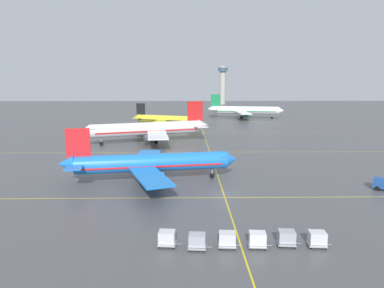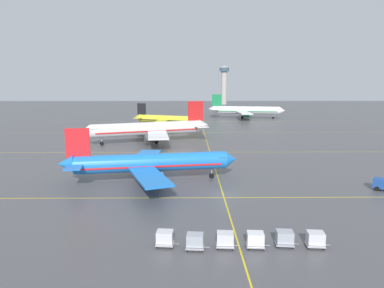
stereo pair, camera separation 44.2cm
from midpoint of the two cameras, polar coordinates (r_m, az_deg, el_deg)
The scene contains 13 objects.
ground_plane at distance 58.71m, azimuth 5.50°, elevation -8.45°, with size 600.00×600.00×0.00m, color #4C4C4F.
airliner_front_gate at distance 65.21m, azimuth -7.02°, elevation -3.21°, with size 34.47×29.42×10.73m.
airliner_second_row at distance 107.53m, azimuth -7.22°, elevation 2.56°, with size 40.43×34.60×12.92m.
airliner_third_row at distance 144.57m, azimuth -4.12°, elevation 4.22°, with size 31.38×26.87×10.06m.
airliner_far_left_stand at distance 182.91m, azimuth 9.19°, elevation 5.70°, with size 40.87×34.83×12.74m.
taxiway_markings at distance 110.90m, azimuth 2.61°, elevation 0.57°, with size 152.27×163.87×0.01m.
baggage_cart_row_leftmost at distance 40.73m, azimuth -4.33°, elevation -15.72°, with size 2.81×1.84×1.86m.
baggage_cart_row_second at distance 39.93m, azimuth 0.84°, elevation -16.26°, with size 2.81×1.84×1.86m.
baggage_cart_row_middle at distance 40.49m, azimuth 6.00°, elevation -15.92°, with size 2.81×1.84×1.86m.
baggage_cart_row_fourth at distance 40.98m, azimuth 11.08°, elevation -15.73°, with size 2.81×1.84×1.86m.
baggage_cart_row_fifth at distance 42.12m, azimuth 15.83°, elevation -15.19°, with size 2.81×1.84×1.86m.
baggage_cart_row_rightmost at distance 42.95m, azimuth 20.61°, elevation -14.96°, with size 2.81×1.84×1.86m.
control_tower at distance 302.01m, azimuth 5.54°, elevation 10.52°, with size 8.82×8.82×33.76m.
Camera 2 is at (-5.88, -55.24, 18.92)m, focal length 31.27 mm.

